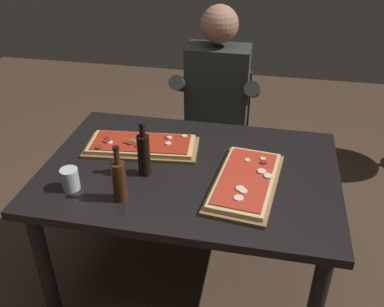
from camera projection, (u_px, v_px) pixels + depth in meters
ground_plane at (190, 276)px, 2.42m from camera, size 6.40×6.40×0.00m
dining_table at (190, 184)px, 2.08m from camera, size 1.40×0.96×0.74m
pizza_rectangular_front at (142, 145)px, 2.17m from camera, size 0.59×0.31×0.05m
pizza_rectangular_left at (246, 181)px, 1.90m from camera, size 0.33×0.57×0.05m
wine_bottle_dark at (119, 180)px, 1.77m from camera, size 0.06×0.06×0.26m
oil_bottle_amber at (144, 154)px, 1.93m from camera, size 0.06×0.06×0.27m
tumbler_near_camera at (70, 180)px, 1.86m from camera, size 0.08×0.08×0.10m
diner_chair at (217, 130)px, 2.87m from camera, size 0.44×0.44×0.87m
seated_diner at (216, 103)px, 2.64m from camera, size 0.53×0.41×1.33m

